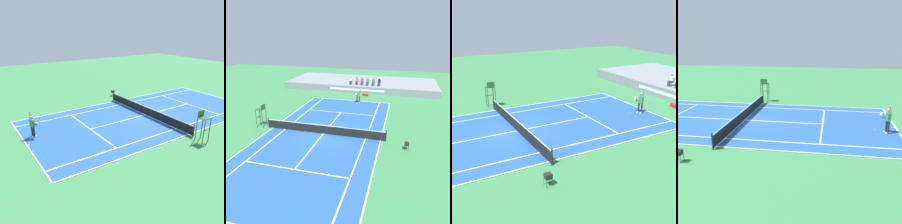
# 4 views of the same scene
# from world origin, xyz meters

# --- Properties ---
(ground_plane) EXTENTS (80.00, 80.00, 0.00)m
(ground_plane) POSITION_xyz_m (0.00, 0.00, 0.00)
(ground_plane) COLOR #387F47
(court) EXTENTS (11.08, 23.88, 0.03)m
(court) POSITION_xyz_m (0.00, 0.00, 0.01)
(court) COLOR #235193
(court) RESTS_ON ground
(net) EXTENTS (11.98, 0.10, 1.07)m
(net) POSITION_xyz_m (0.00, 0.00, 0.52)
(net) COLOR black
(net) RESTS_ON ground
(tennis_player) EXTENTS (0.74, 0.75, 2.08)m
(tennis_player) POSITION_xyz_m (1.26, 10.99, 0.99)
(tennis_player) COLOR #232328
(tennis_player) RESTS_ON ground
(tennis_ball) EXTENTS (0.07, 0.07, 0.07)m
(tennis_ball) POSITION_xyz_m (0.78, 10.25, 0.03)
(tennis_ball) COLOR #D1E533
(tennis_ball) RESTS_ON ground
(umpire_chair) EXTENTS (0.77, 0.77, 2.44)m
(umpire_chair) POSITION_xyz_m (-6.69, 0.00, 1.56)
(umpire_chair) COLOR #2D562D
(umpire_chair) RESTS_ON ground
(ball_hopper) EXTENTS (0.36, 0.36, 0.70)m
(ball_hopper) POSITION_xyz_m (7.74, -1.12, 0.57)
(ball_hopper) COLOR black
(ball_hopper) RESTS_ON ground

